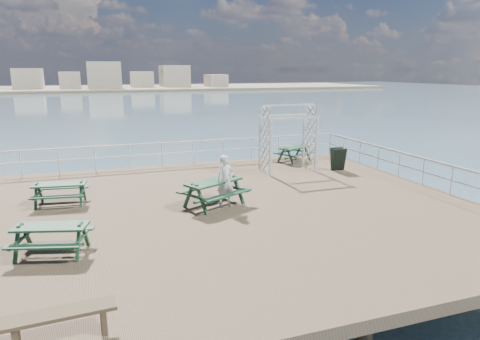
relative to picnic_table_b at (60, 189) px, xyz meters
The scene contains 11 objects.
ground 4.67m from the picnic_table_b, 26.68° to the right, with size 18.00×14.00×0.30m, color brown.
sea_backdrop 133.04m from the picnic_table_b, 82.80° to the left, with size 300.00×300.00×9.20m.
railing 4.10m from the picnic_table_b, ahead, with size 17.77×13.76×1.10m.
picnic_table_b is the anchor object (origin of this frame).
picnic_table_c 11.00m from the picnic_table_b, 19.44° to the left, with size 2.05×1.91×0.79m.
picnic_table_d 4.17m from the picnic_table_b, 89.56° to the right, with size 2.00×1.77×0.82m.
picnic_table_e 5.08m from the picnic_table_b, 20.57° to the right, with size 2.44×2.27×0.94m.
flat_bench_far 7.89m from the picnic_table_b, 86.98° to the right, with size 1.79×0.54×0.51m.
trellis_arbor 9.34m from the picnic_table_b, 11.38° to the left, with size 2.34×1.27×2.91m.
sandwich_board 11.35m from the picnic_table_b, ahead, with size 0.66×0.52×1.01m.
person 5.47m from the picnic_table_b, 20.99° to the right, with size 0.61×0.40×1.68m, color silver.
Camera 1 is at (-3.00, -12.65, 4.34)m, focal length 32.00 mm.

